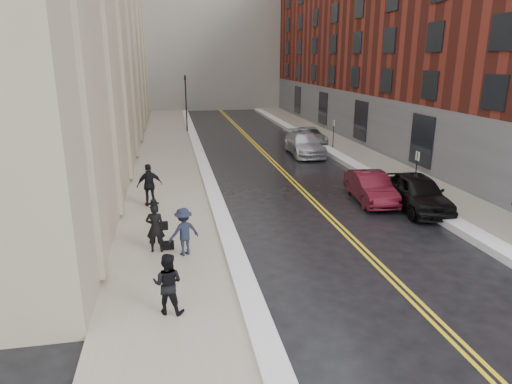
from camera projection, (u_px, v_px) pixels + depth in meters
name	position (u px, v px, depth m)	size (l,w,h in m)	color
ground	(313.00, 280.00, 14.36)	(160.00, 160.00, 0.00)	black
sidewalk_left	(167.00, 168.00, 28.60)	(4.00, 64.00, 0.15)	gray
sidewalk_right	(368.00, 159.00, 31.02)	(3.00, 64.00, 0.15)	gray
lane_stripe_a	(274.00, 164.00, 29.85)	(0.12, 64.00, 0.01)	gold
lane_stripe_b	(277.00, 164.00, 29.90)	(0.12, 64.00, 0.01)	gold
snow_ridge_left	(203.00, 165.00, 29.00)	(0.70, 60.80, 0.26)	white
snow_ridge_right	(343.00, 159.00, 30.67)	(0.85, 60.80, 0.30)	white
building_right	(439.00, 28.00, 36.59)	(14.00, 50.00, 18.00)	maroon
traffic_signal	(186.00, 99.00, 41.27)	(0.18, 0.15, 5.20)	black
parking_sign_near	(416.00, 169.00, 22.92)	(0.06, 0.35, 2.23)	black
parking_sign_far	(334.00, 132.00, 34.22)	(0.06, 0.35, 2.23)	black
car_black	(418.00, 192.00, 20.84)	(1.92, 4.77, 1.63)	black
car_maroon	(371.00, 187.00, 22.01)	(1.50, 4.29, 1.41)	#480C17
car_silver_near	(304.00, 144.00, 32.59)	(2.18, 5.36, 1.55)	#B2B4BA
car_silver_far	(310.00, 136.00, 36.48)	(2.20, 4.77, 1.32)	#A4A6AC
pedestrian_main	(155.00, 228.00, 15.86)	(0.65, 0.43, 1.78)	black
pedestrian_a	(168.00, 284.00, 12.05)	(0.83, 0.65, 1.70)	black
pedestrian_b	(184.00, 232.00, 15.66)	(1.09, 0.63, 1.69)	black
pedestrian_c	(150.00, 185.00, 20.83)	(1.15, 0.48, 1.97)	black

